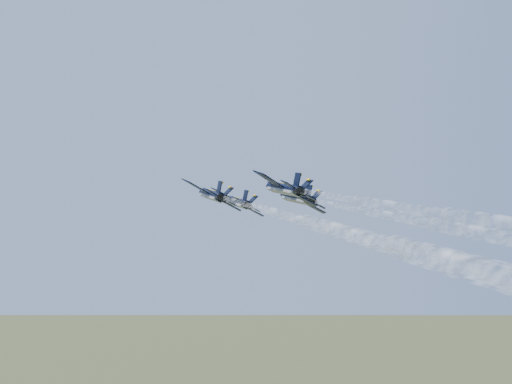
{
  "coord_description": "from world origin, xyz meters",
  "views": [
    {
      "loc": [
        0.35,
        -104.5,
        95.98
      ],
      "look_at": [
        -1.19,
        -1.55,
        108.3
      ],
      "focal_mm": 40.0,
      "sensor_mm": 36.0,
      "label": 1
    }
  ],
  "objects_px": {
    "jet_slot": "(283,189)",
    "jet_lead": "(237,202)",
    "jet_left": "(211,195)",
    "jet_right": "(296,198)"
  },
  "relations": [
    {
      "from": "jet_left",
      "to": "jet_right",
      "type": "bearing_deg",
      "value": -4.38
    },
    {
      "from": "jet_lead",
      "to": "jet_right",
      "type": "bearing_deg",
      "value": -55.66
    },
    {
      "from": "jet_lead",
      "to": "jet_left",
      "type": "relative_size",
      "value": 1.0
    },
    {
      "from": "jet_lead",
      "to": "jet_right",
      "type": "xyz_separation_m",
      "value": [
        11.27,
        -7.28,
        0.0
      ]
    },
    {
      "from": "jet_lead",
      "to": "jet_right",
      "type": "relative_size",
      "value": 1.0
    },
    {
      "from": "jet_left",
      "to": "jet_slot",
      "type": "distance_m",
      "value": 15.13
    },
    {
      "from": "jet_lead",
      "to": "jet_slot",
      "type": "distance_m",
      "value": 22.69
    },
    {
      "from": "jet_left",
      "to": "jet_right",
      "type": "height_order",
      "value": "same"
    },
    {
      "from": "jet_left",
      "to": "jet_slot",
      "type": "bearing_deg",
      "value": -57.95
    },
    {
      "from": "jet_slot",
      "to": "jet_lead",
      "type": "bearing_deg",
      "value": 89.1
    }
  ]
}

